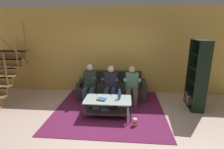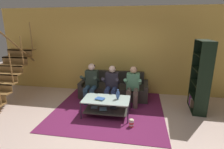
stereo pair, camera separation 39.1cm
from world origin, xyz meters
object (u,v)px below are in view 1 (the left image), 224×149
Objects in this scene: person_seated_left at (90,82)px; book_stack at (102,99)px; popcorn_tub at (135,122)px; coffee_table at (108,105)px; person_seated_middle at (111,83)px; couch at (112,88)px; person_seated_right at (132,84)px; vase at (119,94)px; bookshelf at (197,80)px.

book_stack is (0.50, -0.88, -0.16)m from person_seated_left.
book_stack reaches higher than popcorn_tub.
book_stack reaches higher than coffee_table.
book_stack is (-0.14, -0.88, -0.14)m from person_seated_middle.
coffee_table is at bearing 24.85° from book_stack.
person_seated_left is at bearing 179.66° from person_seated_middle.
popcorn_tub is (0.69, -1.79, -0.17)m from couch.
person_seated_right is 0.84m from vase.
person_seated_left is 0.64m from person_seated_middle.
person_seated_right is (1.28, -0.00, -0.02)m from person_seated_left.
person_seated_right is at bearing 66.20° from vase.
coffee_table is at bearing -89.69° from person_seated_middle.
couch reaches higher than popcorn_tub.
bookshelf reaches higher than person_seated_right.
person_seated_left reaches higher than vase.
couch is at bearing 111.14° from popcorn_tub.
book_stack is at bearing -98.90° from person_seated_middle.
couch is 8.44× the size of vase.
person_seated_left is 0.61× the size of bookshelf.
person_seated_middle is 2.50m from bookshelf.
person_seated_left is 0.98× the size of coffee_table.
coffee_table is 0.86m from popcorn_tub.
vase is (0.30, 0.05, 0.28)m from coffee_table.
person_seated_right is at bearing -38.83° from couch.
person_seated_middle is at bearing -90.00° from couch.
book_stack is at bearing -60.41° from person_seated_left.
bookshelf reaches higher than popcorn_tub.
person_seated_left reaches higher than person_seated_middle.
popcorn_tub is (1.33, -1.28, -0.54)m from person_seated_left.
person_seated_middle is 0.90m from book_stack.
vase is at bearing -76.82° from couch.
person_seated_left is 1.04× the size of person_seated_middle.
person_seated_middle is 0.87m from coffee_table.
person_seated_middle is 4.39× the size of book_stack.
person_seated_middle reaches higher than couch.
couch is at bearing 90.19° from coffee_table.
book_stack is at bearing -161.93° from bookshelf.
person_seated_right is 5.63× the size of popcorn_tub.
vase is (0.30, -1.28, 0.31)m from couch.
vase is at bearing 14.29° from book_stack.
person_seated_left is at bearing 179.53° from bookshelf.
person_seated_right is 0.95× the size of coffee_table.
person_seated_left is 1.03m from book_stack.
popcorn_tub is at bearing -25.71° from book_stack.
person_seated_middle is 4.37× the size of vase.
couch is 1.82× the size of coffee_table.
couch is 1.35m from vase.
person_seated_right reaches higher than coffee_table.
coffee_table is (0.64, -0.82, -0.33)m from person_seated_left.
person_seated_left reaches higher than couch.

